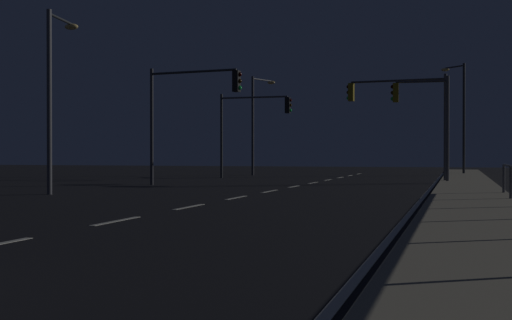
# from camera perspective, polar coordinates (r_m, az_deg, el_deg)

# --- Properties ---
(ground_plane) EXTENTS (112.00, 112.00, 0.00)m
(ground_plane) POSITION_cam_1_polar(r_m,az_deg,el_deg) (22.34, -1.31, -3.21)
(ground_plane) COLOR black
(ground_plane) RESTS_ON ground
(sidewalk_right) EXTENTS (2.50, 77.00, 0.14)m
(sidewalk_right) POSITION_cam_1_polar(r_m,az_deg,el_deg) (21.20, 18.10, -3.24)
(sidewalk_right) COLOR gray
(sidewalk_right) RESTS_ON ground
(lane_markings_center) EXTENTS (0.14, 50.00, 0.01)m
(lane_markings_center) POSITION_cam_1_polar(r_m,az_deg,el_deg) (25.68, 1.16, -2.72)
(lane_markings_center) COLOR silver
(lane_markings_center) RESTS_ON ground
(lane_edge_line) EXTENTS (0.14, 53.00, 0.01)m
(lane_edge_line) POSITION_cam_1_polar(r_m,az_deg,el_deg) (26.22, 14.63, -2.67)
(lane_edge_line) COLOR silver
(lane_edge_line) RESTS_ON ground
(traffic_light_far_left) EXTENTS (5.16, 0.57, 5.38)m
(traffic_light_far_left) POSITION_cam_1_polar(r_m,az_deg,el_deg) (35.05, 12.37, 4.65)
(traffic_light_far_left) COLOR #4C4C51
(traffic_light_far_left) RESTS_ON sidewalk_right
(traffic_light_far_center) EXTENTS (4.70, 0.65, 5.49)m
(traffic_light_far_center) POSITION_cam_1_polar(r_m,az_deg,el_deg) (30.66, -5.76, 5.10)
(traffic_light_far_center) COLOR #38383D
(traffic_light_far_center) RESTS_ON ground
(traffic_light_overhead_east) EXTENTS (2.83, 0.43, 5.17)m
(traffic_light_overhead_east) POSITION_cam_1_polar(r_m,az_deg,el_deg) (33.81, 14.22, 4.35)
(traffic_light_overhead_east) COLOR #4C4C51
(traffic_light_overhead_east) RESTS_ON sidewalk_right
(traffic_light_mid_left) EXTENTS (4.51, 0.34, 5.14)m
(traffic_light_mid_left) POSITION_cam_1_polar(r_m,az_deg,el_deg) (39.87, -0.31, 3.67)
(traffic_light_mid_left) COLOR #2D3033
(traffic_light_mid_left) RESTS_ON ground
(street_lamp_across_street) EXTENTS (1.65, 1.45, 7.60)m
(street_lamp_across_street) POSITION_cam_1_polar(r_m,az_deg,el_deg) (48.10, 17.24, 4.34)
(street_lamp_across_street) COLOR #2D3033
(street_lamp_across_street) RESTS_ON sidewalk_right
(street_lamp_far_end) EXTENTS (0.68, 2.18, 6.65)m
(street_lamp_far_end) POSITION_cam_1_polar(r_m,az_deg,el_deg) (25.31, -17.04, 6.42)
(street_lamp_far_end) COLOR #4C4C51
(street_lamp_far_end) RESTS_ON ground
(street_lamp_corner) EXTENTS (1.15, 2.20, 6.83)m
(street_lamp_corner) POSITION_cam_1_polar(r_m,az_deg,el_deg) (45.88, 0.05, 3.90)
(street_lamp_corner) COLOR #38383D
(street_lamp_corner) RESTS_ON ground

